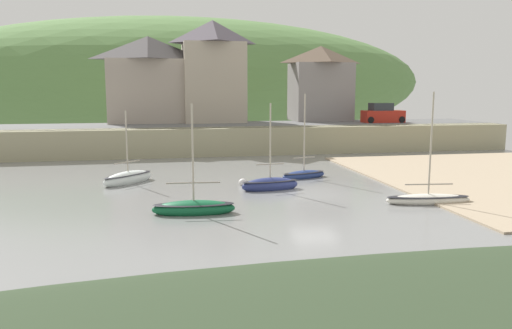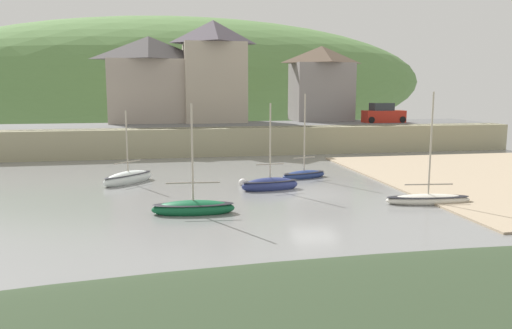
{
  "view_description": "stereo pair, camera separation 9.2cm",
  "coord_description": "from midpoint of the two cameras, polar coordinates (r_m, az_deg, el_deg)",
  "views": [
    {
      "loc": [
        -8.36,
        -25.91,
        5.78
      ],
      "look_at": [
        -2.79,
        2.94,
        1.27
      ],
      "focal_mm": 34.8,
      "sensor_mm": 36.0,
      "label": 1
    },
    {
      "loc": [
        -8.27,
        -25.93,
        5.78
      ],
      "look_at": [
        -2.79,
        2.94,
        1.27
      ],
      "focal_mm": 34.8,
      "sensor_mm": 36.0,
      "label": 2
    }
  ],
  "objects": [
    {
      "name": "ground",
      "position": [
        19.84,
        19.12,
        -8.2
      ],
      "size": [
        48.0,
        41.0,
        0.61
      ],
      "color": "gray"
    },
    {
      "name": "quay_seawall",
      "position": [
        44.43,
        -0.09,
        3.02
      ],
      "size": [
        48.0,
        9.4,
        2.4
      ],
      "color": "#9B9674",
      "rests_on": "ground"
    },
    {
      "name": "hillside_backdrop",
      "position": [
        81.17,
        -9.31,
        9.36
      ],
      "size": [
        80.0,
        44.0,
        19.5
      ],
      "color": "#5A8345",
      "rests_on": "ground"
    },
    {
      "name": "waterfront_building_left",
      "position": [
        51.14,
        -12.25,
        9.58
      ],
      "size": [
        8.2,
        5.16,
        8.47
      ],
      "color": "#A29587",
      "rests_on": "ground"
    },
    {
      "name": "waterfront_building_centre",
      "position": [
        51.44,
        -5.01,
        10.69
      ],
      "size": [
        6.34,
        6.3,
        10.16
      ],
      "color": "#ADA08C",
      "rests_on": "ground"
    },
    {
      "name": "waterfront_building_right",
      "position": [
        53.82,
        7.37,
        9.3
      ],
      "size": [
        6.37,
        4.88,
        7.81
      ],
      "color": "gray",
      "rests_on": "ground"
    },
    {
      "name": "dinghy_open_wooden",
      "position": [
        28.59,
        1.54,
        -2.3
      ],
      "size": [
        3.5,
        1.42,
        5.17
      ],
      "rotation": [
        0.0,
        0.0,
        0.12
      ],
      "color": "navy",
      "rests_on": "ground"
    },
    {
      "name": "rowboat_small_beached",
      "position": [
        23.37,
        -7.28,
        -4.95
      ],
      "size": [
        3.94,
        1.47,
        5.29
      ],
      "rotation": [
        0.0,
        0.0,
        -0.08
      ],
      "color": "#125C34",
      "rests_on": "ground"
    },
    {
      "name": "sailboat_nearest_shore",
      "position": [
        31.55,
        -14.57,
        -1.53
      ],
      "size": [
        3.35,
        3.37,
        4.67
      ],
      "rotation": [
        0.0,
        0.0,
        0.79
      ],
      "color": "white",
      "rests_on": "ground"
    },
    {
      "name": "sailboat_white_hull",
      "position": [
        32.49,
        5.44,
        -1.1
      ],
      "size": [
        3.31,
        1.86,
        5.58
      ],
      "rotation": [
        0.0,
        0.0,
        0.3
      ],
      "color": "navy",
      "rests_on": "ground"
    },
    {
      "name": "motorboat_with_cabin",
      "position": [
        26.69,
        19.07,
        -3.73
      ],
      "size": [
        4.47,
        1.48,
        5.76
      ],
      "rotation": [
        0.0,
        0.0,
        -0.11
      ],
      "color": "silver",
      "rests_on": "ground"
    },
    {
      "name": "parked_car_near_slipway",
      "position": [
        51.57,
        14.28,
        5.6
      ],
      "size": [
        4.1,
        1.82,
        1.95
      ],
      "rotation": [
        0.0,
        0.0,
        -0.0
      ],
      "color": "#B22417",
      "rests_on": "ground"
    },
    {
      "name": "mooring_buoy",
      "position": [
        29.95,
        -1.64,
        -2.1
      ],
      "size": [
        0.5,
        0.5,
        0.5
      ],
      "color": "silver",
      "rests_on": "ground"
    }
  ]
}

